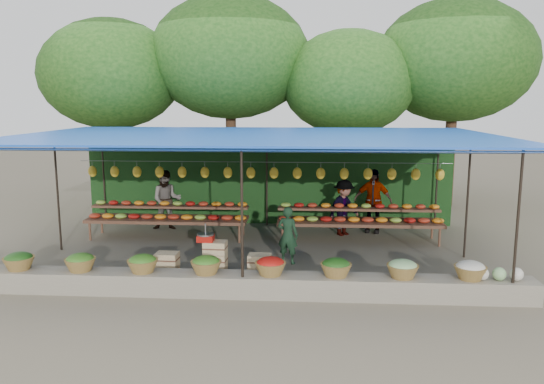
# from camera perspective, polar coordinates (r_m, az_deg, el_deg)

# --- Properties ---
(ground) EXTENTS (60.00, 60.00, 0.00)m
(ground) POSITION_cam_1_polar(r_m,az_deg,el_deg) (12.67, -1.56, -6.60)
(ground) COLOR #67604C
(ground) RESTS_ON ground
(stone_curb) EXTENTS (10.60, 0.55, 0.40)m
(stone_curb) POSITION_cam_1_polar(r_m,az_deg,el_deg) (10.00, -3.07, -9.91)
(stone_curb) COLOR slate
(stone_curb) RESTS_ON ground
(stall_canopy) EXTENTS (10.80, 6.60, 2.82)m
(stall_canopy) POSITION_cam_1_polar(r_m,az_deg,el_deg) (12.25, -1.59, 5.61)
(stall_canopy) COLOR black
(stall_canopy) RESTS_ON ground
(produce_baskets) EXTENTS (8.98, 0.58, 0.34)m
(produce_baskets) POSITION_cam_1_polar(r_m,az_deg,el_deg) (9.90, -3.67, -7.91)
(produce_baskets) COLOR brown
(produce_baskets) RESTS_ON stone_curb
(netting_backdrop) EXTENTS (10.60, 0.06, 2.50)m
(netting_backdrop) POSITION_cam_1_polar(r_m,az_deg,el_deg) (15.47, -0.49, 1.13)
(netting_backdrop) COLOR #214819
(netting_backdrop) RESTS_ON ground
(tree_row) EXTENTS (16.51, 5.50, 7.12)m
(tree_row) POSITION_cam_1_polar(r_m,az_deg,el_deg) (18.24, 1.83, 13.31)
(tree_row) COLOR #362313
(tree_row) RESTS_ON ground
(fruit_table_left) EXTENTS (4.21, 0.95, 0.93)m
(fruit_table_left) POSITION_cam_1_polar(r_m,az_deg,el_deg) (14.25, -11.09, -2.43)
(fruit_table_left) COLOR #4D2E1E
(fruit_table_left) RESTS_ON ground
(fruit_table_right) EXTENTS (4.21, 0.95, 0.93)m
(fruit_table_right) POSITION_cam_1_polar(r_m,az_deg,el_deg) (13.84, 9.37, -2.73)
(fruit_table_right) COLOR #4D2E1E
(fruit_table_right) RESTS_ON ground
(crate_counter) EXTENTS (2.37, 0.36, 0.77)m
(crate_counter) POSITION_cam_1_polar(r_m,az_deg,el_deg) (10.93, -6.25, -7.62)
(crate_counter) COLOR tan
(crate_counter) RESTS_ON ground
(weighing_scale) EXTENTS (0.34, 0.34, 0.37)m
(weighing_scale) POSITION_cam_1_polar(r_m,az_deg,el_deg) (10.81, -7.15, -4.83)
(weighing_scale) COLOR #B1150E
(weighing_scale) RESTS_ON crate_counter
(vendor_seated) EXTENTS (0.54, 0.44, 1.29)m
(vendor_seated) POSITION_cam_1_polar(r_m,az_deg,el_deg) (11.74, 1.70, -4.66)
(vendor_seated) COLOR #16321D
(vendor_seated) RESTS_ON ground
(customer_left) EXTENTS (0.92, 0.77, 1.68)m
(customer_left) POSITION_cam_1_polar(r_m,az_deg,el_deg) (15.08, -11.26, -0.85)
(customer_left) COLOR slate
(customer_left) RESTS_ON ground
(customer_mid) EXTENTS (1.11, 1.04, 1.50)m
(customer_mid) POSITION_cam_1_polar(r_m,az_deg,el_deg) (14.32, 7.73, -1.69)
(customer_mid) COLOR slate
(customer_mid) RESTS_ON ground
(customer_right) EXTENTS (1.11, 0.69, 1.76)m
(customer_right) POSITION_cam_1_polar(r_m,az_deg,el_deg) (14.75, 10.80, -0.93)
(customer_right) COLOR slate
(customer_right) RESTS_ON ground
(blue_crate_front) EXTENTS (0.48, 0.38, 0.26)m
(blue_crate_front) POSITION_cam_1_polar(r_m,az_deg,el_deg) (11.33, -19.43, -8.46)
(blue_crate_front) COLOR navy
(blue_crate_front) RESTS_ON ground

